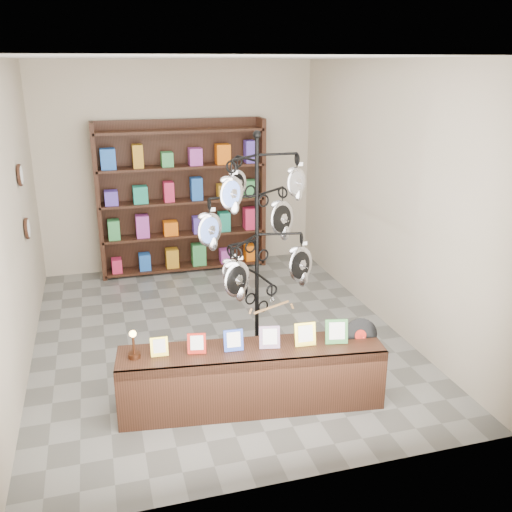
% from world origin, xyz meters
% --- Properties ---
extents(ground, '(5.00, 5.00, 0.00)m').
position_xyz_m(ground, '(0.00, 0.00, 0.00)').
color(ground, slate).
rests_on(ground, ground).
extents(room_envelope, '(5.00, 5.00, 5.00)m').
position_xyz_m(room_envelope, '(0.00, 0.00, 1.85)').
color(room_envelope, '#BBA996').
rests_on(room_envelope, ground).
extents(display_tree, '(1.26, 1.26, 2.37)m').
position_xyz_m(display_tree, '(0.27, -0.68, 1.37)').
color(display_tree, black).
rests_on(display_tree, ground).
extents(front_shelf, '(2.38, 0.77, 0.83)m').
position_xyz_m(front_shelf, '(-0.00, -1.47, 0.29)').
color(front_shelf, black).
rests_on(front_shelf, ground).
extents(back_shelving, '(2.42, 0.36, 2.20)m').
position_xyz_m(back_shelving, '(0.00, 2.30, 1.03)').
color(back_shelving, black).
rests_on(back_shelving, ground).
extents(wall_clocks, '(0.03, 0.24, 0.84)m').
position_xyz_m(wall_clocks, '(-1.97, 0.80, 1.50)').
color(wall_clocks, black).
rests_on(wall_clocks, ground).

